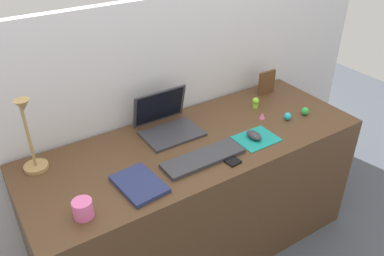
# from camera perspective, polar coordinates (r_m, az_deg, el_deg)

# --- Properties ---
(ground_plane) EXTENTS (6.00, 6.00, 0.00)m
(ground_plane) POSITION_cam_1_polar(r_m,az_deg,el_deg) (2.50, 0.59, -16.21)
(ground_plane) COLOR #474C56
(back_wall) EXTENTS (2.96, 0.05, 1.38)m
(back_wall) POSITION_cam_1_polar(r_m,az_deg,el_deg) (2.31, -4.39, 1.34)
(back_wall) COLOR silver
(back_wall) RESTS_ON ground_plane
(desk) EXTENTS (1.76, 0.66, 0.74)m
(desk) POSITION_cam_1_polar(r_m,az_deg,el_deg) (2.24, 0.64, -9.85)
(desk) COLOR #4C331E
(desk) RESTS_ON ground_plane
(laptop) EXTENTS (0.30, 0.26, 0.21)m
(laptop) POSITION_cam_1_polar(r_m,az_deg,el_deg) (2.08, -3.70, 0.96)
(laptop) COLOR #333338
(laptop) RESTS_ON desk
(keyboard) EXTENTS (0.41, 0.13, 0.02)m
(keyboard) POSITION_cam_1_polar(r_m,az_deg,el_deg) (1.88, 1.64, -4.34)
(keyboard) COLOR #333338
(keyboard) RESTS_ON desk
(mousepad) EXTENTS (0.21, 0.17, 0.00)m
(mousepad) POSITION_cam_1_polar(r_m,az_deg,el_deg) (2.06, 9.24, -1.52)
(mousepad) COLOR teal
(mousepad) RESTS_ON desk
(mouse) EXTENTS (0.06, 0.10, 0.03)m
(mouse) POSITION_cam_1_polar(r_m,az_deg,el_deg) (2.05, 8.91, -1.04)
(mouse) COLOR #333338
(mouse) RESTS_ON mousepad
(cell_phone) EXTENTS (0.08, 0.13, 0.01)m
(cell_phone) POSITION_cam_1_polar(r_m,az_deg,el_deg) (1.89, 5.18, -4.33)
(cell_phone) COLOR black
(cell_phone) RESTS_ON desk
(desk_lamp) EXTENTS (0.11, 0.15, 0.39)m
(desk_lamp) POSITION_cam_1_polar(r_m,az_deg,el_deg) (1.84, -22.33, -1.28)
(desk_lamp) COLOR #A5844C
(desk_lamp) RESTS_ON desk
(notebook_pad) EXTENTS (0.19, 0.25, 0.02)m
(notebook_pad) POSITION_cam_1_polar(r_m,az_deg,el_deg) (1.74, -7.60, -8.00)
(notebook_pad) COLOR navy
(notebook_pad) RESTS_ON desk
(picture_frame) EXTENTS (0.12, 0.02, 0.15)m
(picture_frame) POSITION_cam_1_polar(r_m,az_deg,el_deg) (2.49, 10.68, 6.44)
(picture_frame) COLOR brown
(picture_frame) RESTS_ON desk
(coffee_mug) EXTENTS (0.08, 0.08, 0.08)m
(coffee_mug) POSITION_cam_1_polar(r_m,az_deg,el_deg) (1.63, -15.42, -11.14)
(coffee_mug) COLOR pink
(coffee_mug) RESTS_ON desk
(toy_figurine_pink) EXTENTS (0.03, 0.03, 0.04)m
(toy_figurine_pink) POSITION_cam_1_polar(r_m,az_deg,el_deg) (2.23, 10.08, 1.76)
(toy_figurine_pink) COLOR pink
(toy_figurine_pink) RESTS_ON desk
(toy_figurine_cyan) EXTENTS (0.04, 0.04, 0.04)m
(toy_figurine_cyan) POSITION_cam_1_polar(r_m,az_deg,el_deg) (2.25, 13.61, 1.65)
(toy_figurine_cyan) COLOR #28B7CC
(toy_figurine_cyan) RESTS_ON desk
(toy_figurine_lime) EXTENTS (0.04, 0.04, 0.06)m
(toy_figurine_lime) POSITION_cam_1_polar(r_m,az_deg,el_deg) (2.33, 9.13, 3.66)
(toy_figurine_lime) COLOR #8CDB33
(toy_figurine_lime) RESTS_ON desk
(toy_figurine_green) EXTENTS (0.04, 0.04, 0.05)m
(toy_figurine_green) POSITION_cam_1_polar(r_m,az_deg,el_deg) (2.32, 15.95, 2.34)
(toy_figurine_green) COLOR green
(toy_figurine_green) RESTS_ON desk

